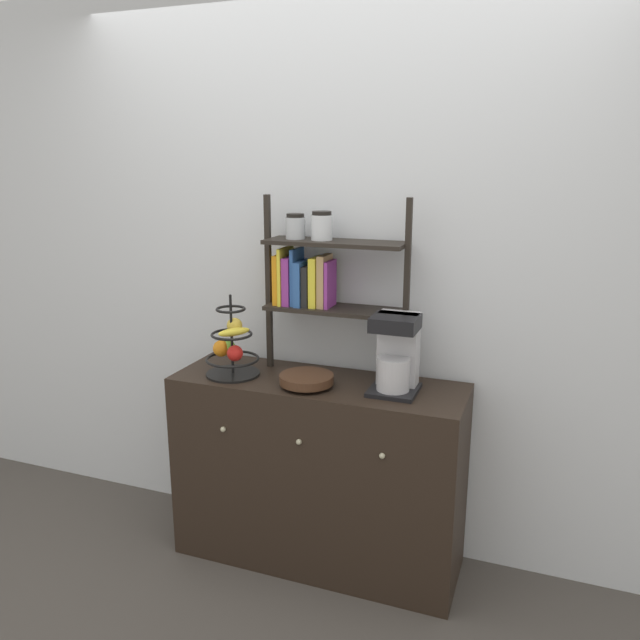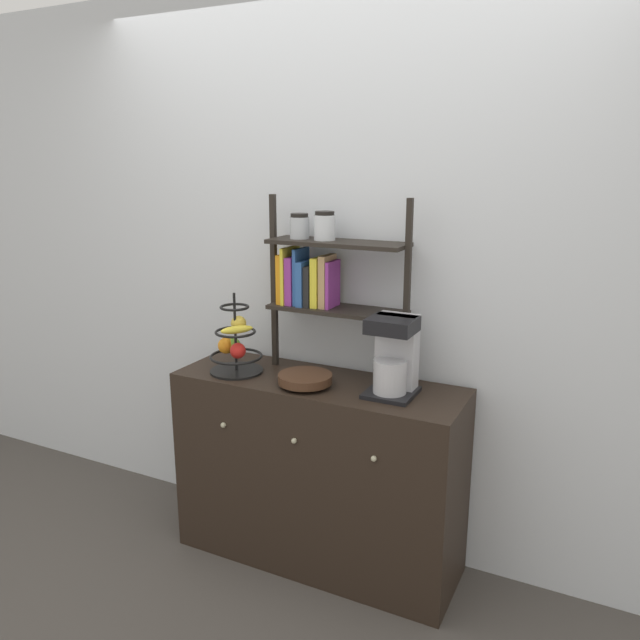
% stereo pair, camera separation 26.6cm
% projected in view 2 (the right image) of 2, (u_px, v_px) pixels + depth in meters
% --- Properties ---
extents(ground_plane, '(12.00, 12.00, 0.00)m').
position_uv_depth(ground_plane, '(296.00, 582.00, 2.77)').
color(ground_plane, '#47423D').
extents(wall_back, '(7.00, 0.05, 2.60)m').
position_uv_depth(wall_back, '(343.00, 277.00, 2.86)').
color(wall_back, silver).
rests_on(wall_back, ground_plane).
extents(sideboard, '(1.30, 0.45, 0.88)m').
position_uv_depth(sideboard, '(318.00, 472.00, 2.85)').
color(sideboard, black).
rests_on(sideboard, ground_plane).
extents(coffee_maker, '(0.20, 0.21, 0.33)m').
position_uv_depth(coffee_maker, '(394.00, 356.00, 2.56)').
color(coffee_maker, black).
rests_on(coffee_maker, sideboard).
extents(fruit_stand, '(0.24, 0.24, 0.37)m').
position_uv_depth(fruit_stand, '(235.00, 345.00, 2.84)').
color(fruit_stand, black).
rests_on(fruit_stand, sideboard).
extents(wooden_bowl, '(0.23, 0.23, 0.05)m').
position_uv_depth(wooden_bowl, '(305.00, 379.00, 2.68)').
color(wooden_bowl, '#422819').
rests_on(wooden_bowl, sideboard).
extents(shelf_hutch, '(0.66, 0.20, 0.80)m').
position_uv_depth(shelf_hutch, '(319.00, 273.00, 2.75)').
color(shelf_hutch, black).
rests_on(shelf_hutch, sideboard).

